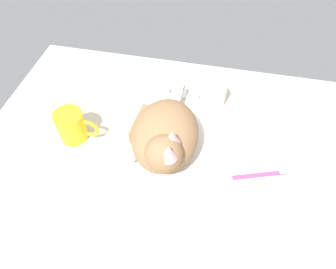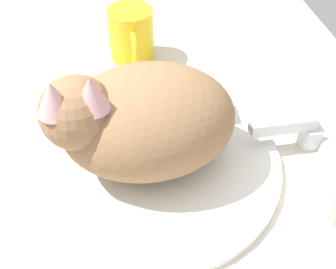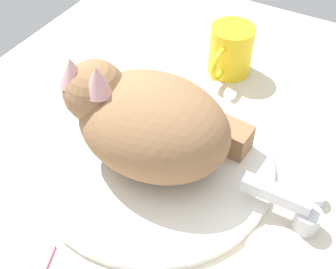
# 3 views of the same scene
# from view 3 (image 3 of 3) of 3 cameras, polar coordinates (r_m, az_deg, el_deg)

# --- Properties ---
(ground_plane) EXTENTS (1.10, 0.83, 0.03)m
(ground_plane) POSITION_cam_3_polar(r_m,az_deg,el_deg) (0.69, -1.76, -4.55)
(ground_plane) COLOR beige
(sink_basin) EXTENTS (0.37, 0.37, 0.01)m
(sink_basin) POSITION_cam_3_polar(r_m,az_deg,el_deg) (0.67, -1.80, -3.41)
(sink_basin) COLOR silver
(sink_basin) RESTS_ON ground_plane
(faucet) EXTENTS (0.13, 0.11, 0.05)m
(faucet) POSITION_cam_3_polar(r_m,az_deg,el_deg) (0.62, 16.50, -9.75)
(faucet) COLOR silver
(faucet) RESTS_ON ground_plane
(cat) EXTENTS (0.20, 0.26, 0.17)m
(cat) POSITION_cam_3_polar(r_m,az_deg,el_deg) (0.62, -2.80, 1.91)
(cat) COLOR #936B47
(cat) RESTS_ON sink_basin
(coffee_mug) EXTENTS (0.12, 0.08, 0.09)m
(coffee_mug) POSITION_cam_3_polar(r_m,az_deg,el_deg) (0.83, 8.19, 10.87)
(coffee_mug) COLOR yellow
(coffee_mug) RESTS_ON ground_plane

